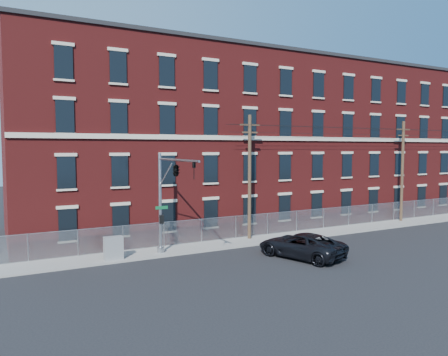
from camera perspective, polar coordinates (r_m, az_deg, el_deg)
ground at (r=29.80m, az=5.78°, el=-10.54°), size 140.00×140.00×0.00m
sidewalk at (r=41.02m, az=15.90°, el=-6.56°), size 65.00×3.00×0.12m
mill_building at (r=47.16m, az=8.49°, el=4.78°), size 55.30×14.32×16.30m
chain_link_fence at (r=41.78m, az=14.68°, el=-4.96°), size 59.06×0.06×1.85m
traffic_signal_mast at (r=28.06m, az=-6.90°, el=-0.28°), size 0.90×6.75×7.00m
utility_pole_near at (r=34.70m, az=3.41°, el=0.47°), size 1.80×0.28×10.00m
utility_pole_mid at (r=46.71m, az=22.58°, el=1.08°), size 1.80×0.28×10.00m
overhead_wires at (r=46.69m, az=22.70°, el=5.72°), size 40.00×0.62×0.62m
pickup_truck at (r=30.13m, az=10.18°, el=-8.77°), size 4.59×6.67×1.69m
utility_cabinet at (r=29.64m, az=-14.45°, el=-8.98°), size 1.21×0.61×1.51m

